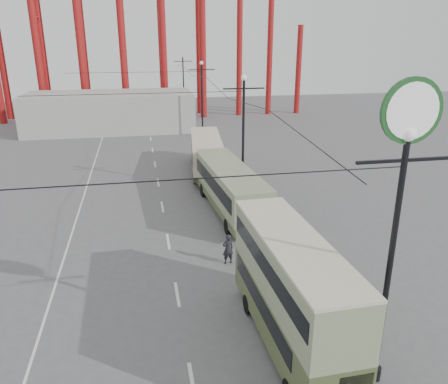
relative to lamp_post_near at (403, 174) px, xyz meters
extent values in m
plane|color=#555558|center=(-5.60, 3.00, -7.86)|extent=(160.00, 160.00, 0.00)
cube|color=silver|center=(-6.60, 22.00, -7.86)|extent=(0.15, 82.00, 0.01)
cube|color=silver|center=(-0.20, 23.00, -7.86)|extent=(0.12, 120.00, 0.01)
cube|color=silver|center=(-12.60, 23.00, -7.86)|extent=(0.12, 120.00, 0.01)
cylinder|color=black|center=(0.00, 0.00, -3.36)|extent=(0.20, 0.20, 9.00)
cylinder|color=black|center=(0.00, 0.00, -7.61)|extent=(0.44, 0.44, 0.50)
cube|color=black|center=(0.00, 0.00, 0.44)|extent=(3.20, 0.10, 0.10)
sphere|color=white|center=(0.00, 0.00, 1.24)|extent=(0.44, 0.44, 0.44)
cylinder|color=#1B4F20|center=(0.00, 0.00, 1.94)|extent=(2.00, 0.12, 2.00)
cylinder|color=white|center=(0.00, 0.00, 1.94)|extent=(1.70, 0.16, 1.70)
cylinder|color=black|center=(0.00, 21.00, -3.36)|extent=(0.20, 0.20, 9.00)
cylinder|color=black|center=(0.00, 21.00, -7.61)|extent=(0.44, 0.44, 0.50)
cube|color=black|center=(0.00, 21.00, 0.44)|extent=(3.20, 0.10, 0.10)
sphere|color=white|center=(0.00, 21.00, 1.24)|extent=(0.44, 0.44, 0.44)
cylinder|color=black|center=(0.00, 43.00, -3.36)|extent=(0.20, 0.20, 9.00)
cylinder|color=black|center=(0.00, 43.00, -7.61)|extent=(0.44, 0.44, 0.50)
cube|color=black|center=(0.00, 43.00, 0.44)|extent=(3.20, 0.10, 0.10)
sphere|color=white|center=(0.00, 43.00, 1.24)|extent=(0.44, 0.44, 0.44)
cylinder|color=black|center=(0.00, 65.00, -3.36)|extent=(0.20, 0.20, 9.00)
cylinder|color=black|center=(0.00, 65.00, -7.61)|extent=(0.44, 0.44, 0.50)
cube|color=black|center=(0.00, 65.00, 0.44)|extent=(3.20, 0.10, 0.10)
sphere|color=white|center=(0.00, 65.00, 1.24)|extent=(0.44, 0.44, 0.44)
cylinder|color=maroon|center=(-27.60, 62.00, 1.14)|extent=(1.00, 1.00, 18.00)
cylinder|color=maroon|center=(-21.60, 58.00, 5.64)|extent=(1.00, 1.00, 27.00)
cylinder|color=maroon|center=(-21.60, 62.00, 5.64)|extent=(1.00, 1.00, 27.00)
cylinder|color=maroon|center=(8.40, 59.00, 7.14)|extent=(0.90, 0.90, 30.00)
cylinder|color=maroon|center=(13.40, 59.00, 3.14)|extent=(0.90, 0.90, 22.00)
cylinder|color=maroon|center=(18.40, 59.00, -0.86)|extent=(0.90, 0.90, 14.00)
cube|color=#A8A9A3|center=(-11.60, 50.00, -5.36)|extent=(22.00, 10.00, 5.00)
cube|color=#414A27|center=(-2.51, 2.40, -6.40)|extent=(2.46, 8.92, 1.95)
cube|color=black|center=(-2.51, 2.40, -6.00)|extent=(2.45, 7.15, 0.80)
cube|color=gray|center=(-2.51, 2.40, -5.29)|extent=(2.48, 8.92, 0.27)
cube|color=gray|center=(-2.51, 2.40, -4.18)|extent=(2.46, 8.92, 1.95)
cube|color=black|center=(-2.51, 2.40, -4.09)|extent=(2.48, 8.39, 0.75)
cube|color=beige|center=(-2.51, 2.40, -3.15)|extent=(2.48, 8.92, 0.11)
cylinder|color=black|center=(-3.58, 4.85, -7.42)|extent=(0.27, 0.89, 0.89)
cylinder|color=black|center=(-1.57, 4.91, -7.42)|extent=(0.27, 0.89, 0.89)
cylinder|color=black|center=(-1.43, -0.41, -7.42)|extent=(0.27, 0.89, 0.89)
cube|color=gray|center=(-1.83, 17.31, -6.02)|extent=(3.40, 11.73, 2.53)
cube|color=black|center=(-1.83, 17.31, -5.60)|extent=(3.35, 10.47, 1.00)
cube|color=#414A27|center=(-1.83, 17.31, -7.02)|extent=(3.43, 11.73, 0.53)
cube|color=gray|center=(-1.83, 17.31, -4.67)|extent=(3.42, 11.73, 0.17)
cylinder|color=black|center=(-3.24, 20.49, -7.33)|extent=(0.36, 1.07, 1.05)
cylinder|color=black|center=(-0.86, 20.65, -7.33)|extent=(0.36, 1.07, 1.05)
cylinder|color=black|center=(-2.77, 13.55, -7.33)|extent=(0.36, 1.07, 1.05)
cylinder|color=black|center=(-0.40, 13.71, -7.33)|extent=(0.36, 1.07, 1.05)
cube|color=beige|center=(-1.95, 27.39, -6.02)|extent=(3.75, 10.75, 2.53)
cube|color=black|center=(-1.95, 27.39, -5.60)|extent=(3.65, 9.50, 1.00)
cube|color=#414A27|center=(-1.95, 27.39, -7.02)|extent=(3.78, 10.75, 0.53)
cube|color=beige|center=(-1.95, 27.39, -4.67)|extent=(3.77, 10.75, 0.17)
cylinder|color=black|center=(-2.84, 30.24, -7.33)|extent=(0.41, 1.08, 1.05)
cylinder|color=black|center=(-0.47, 29.98, -7.33)|extent=(0.41, 1.08, 1.05)
cylinder|color=black|center=(-3.47, 24.38, -7.33)|extent=(0.41, 1.08, 1.05)
cylinder|color=black|center=(-1.11, 24.12, -7.33)|extent=(0.41, 1.08, 1.05)
imported|color=black|center=(-3.53, 9.60, -6.99)|extent=(0.70, 0.52, 1.75)
camera|label=1|loc=(-7.90, -11.59, 3.93)|focal=35.00mm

